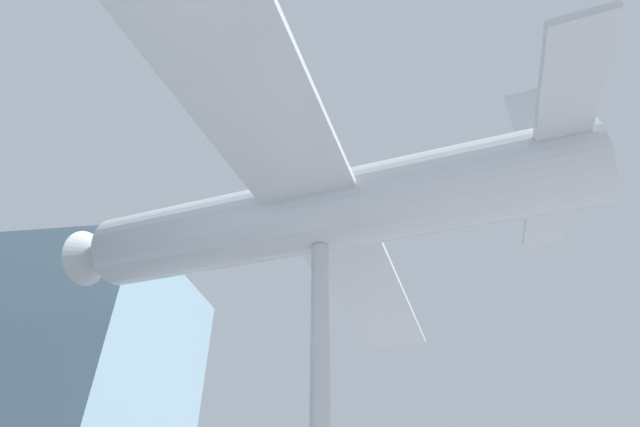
# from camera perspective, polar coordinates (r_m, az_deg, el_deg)

# --- Properties ---
(support_pylon_central) EXTENTS (0.40, 0.40, 6.76)m
(support_pylon_central) POSITION_cam_1_polar(r_m,az_deg,el_deg) (8.68, 0.00, -24.35)
(support_pylon_central) COLOR #B7B7BC
(support_pylon_central) RESTS_ON ground_plane
(suspended_airplane) EXTENTS (21.91, 13.69, 3.25)m
(suspended_airplane) POSITION_cam_1_polar(r_m,az_deg,el_deg) (10.37, -0.95, -0.12)
(suspended_airplane) COLOR #B2B7BC
(suspended_airplane) RESTS_ON support_pylon_central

